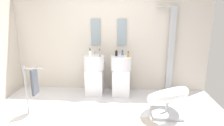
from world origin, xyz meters
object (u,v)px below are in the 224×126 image
soap_bottle_green (90,52)px  shower_column (170,48)px  soap_bottle_white (90,54)px  soap_bottle_black (116,53)px  lounge_chair (167,98)px  towel_rack (33,83)px  soap_bottle_grey (100,53)px  pedestal_sink_right (121,74)px  pedestal_sink_left (94,74)px  soap_bottle_blue (123,53)px  soap_bottle_amber (128,54)px

soap_bottle_green → shower_column: bearing=4.9°
shower_column → soap_bottle_white: (-1.85, -0.43, -0.07)m
soap_bottle_black → lounge_chair: bearing=-43.7°
towel_rack → soap_bottle_grey: 1.53m
soap_bottle_grey → shower_column: bearing=12.1°
pedestal_sink_right → soap_bottle_black: 0.50m
shower_column → soap_bottle_grey: size_ratio=11.29×
shower_column → soap_bottle_black: (-1.27, -0.22, -0.09)m
pedestal_sink_right → shower_column: (1.15, 0.28, 0.58)m
towel_rack → pedestal_sink_left: bearing=46.0°
towel_rack → soap_bottle_black: soap_bottle_black is taller
pedestal_sink_left → soap_bottle_blue: bearing=11.2°
pedestal_sink_right → soap_bottle_green: bearing=170.9°
shower_column → towel_rack: size_ratio=2.16×
soap_bottle_blue → towel_rack: bearing=-144.9°
soap_bottle_green → soap_bottle_black: bearing=-5.7°
pedestal_sink_left → pedestal_sink_right: 0.63m
soap_bottle_white → soap_bottle_grey: bearing=20.7°
soap_bottle_white → soap_bottle_grey: soap_bottle_grey is taller
soap_bottle_grey → soap_bottle_amber: soap_bottle_grey is taller
shower_column → soap_bottle_black: size_ratio=15.69×
shower_column → lounge_chair: 1.42m
lounge_chair → soap_bottle_white: (-1.58, 0.76, 0.66)m
soap_bottle_blue → soap_bottle_black: soap_bottle_black is taller
shower_column → soap_bottle_amber: 1.04m
pedestal_sink_right → soap_bottle_amber: bearing=-5.6°
pedestal_sink_right → soap_bottle_black: soap_bottle_black is taller
pedestal_sink_left → soap_bottle_grey: (0.15, -0.07, 0.51)m
pedestal_sink_left → shower_column: 1.90m
soap_bottle_blue → soap_bottle_grey: size_ratio=0.68×
shower_column → soap_bottle_green: shower_column is taller
shower_column → soap_bottle_white: size_ratio=11.79×
pedestal_sink_right → soap_bottle_grey: soap_bottle_grey is taller
pedestal_sink_right → soap_bottle_green: (-0.74, 0.12, 0.50)m
towel_rack → soap_bottle_amber: (1.77, 1.01, 0.36)m
pedestal_sink_right → towel_rack: 1.92m
soap_bottle_black → shower_column: bearing=10.0°
soap_bottle_black → soap_bottle_amber: (0.27, -0.07, -0.00)m
pedestal_sink_left → soap_bottle_amber: bearing=-1.1°
soap_bottle_blue → soap_bottle_grey: soap_bottle_grey is taller
lounge_chair → soap_bottle_black: (-1.01, 0.96, 0.64)m
soap_bottle_green → pedestal_sink_left: bearing=-46.4°
shower_column → soap_bottle_white: 1.90m
pedestal_sink_right → soap_bottle_blue: 0.50m
soap_bottle_black → pedestal_sink_right: bearing=-25.6°
towel_rack → soap_bottle_black: bearing=35.7°
soap_bottle_grey → soap_bottle_white: bearing=-159.3°
pedestal_sink_left → soap_bottle_white: bearing=-112.3°
pedestal_sink_left → pedestal_sink_right: size_ratio=1.00×
soap_bottle_amber → soap_bottle_grey: bearing=-175.0°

